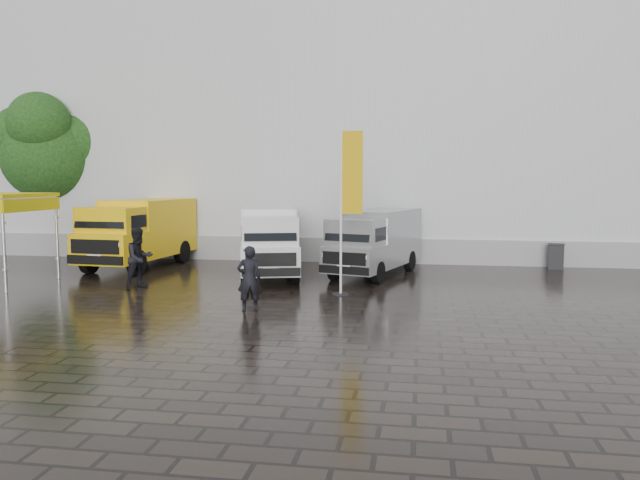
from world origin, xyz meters
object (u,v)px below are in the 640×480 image
Objects in this scene: flagpole at (347,200)px; person_front at (249,279)px; van_yellow at (139,234)px; wheelie_bin at (556,256)px; van_white at (269,242)px; person_tent at (139,258)px; van_silver at (375,243)px.

flagpole reaches higher than person_front.
van_yellow is 5.80× the size of wheelie_bin.
person_tent is (-3.38, -3.06, -0.25)m from van_white.
van_silver reaches higher than person_tent.
van_white is at bearing -148.93° from wheelie_bin.
van_white is at bearing -102.94° from person_front.
flagpole reaches higher than person_tent.
person_tent is (2.07, -4.34, -0.35)m from van_yellow.
person_front is 5.10m from person_tent.
van_yellow reaches higher than person_front.
flagpole reaches higher than van_silver.
van_yellow is at bearing -159.60° from wheelie_bin.
person_front is at bearing -123.07° from wheelie_bin.
van_silver is at bearing 2.23° from van_yellow.
van_silver is at bearing -2.55° from van_white.
wheelie_bin is (10.37, 3.53, -0.71)m from van_white.
person_tent is (-13.74, -6.59, 0.47)m from wheelie_bin.
van_silver is 3.11× the size of person_front.
van_silver is 5.44× the size of wheelie_bin.
wheelie_bin is (7.23, 6.64, -2.29)m from flagpole.
van_white is (5.45, -1.27, -0.10)m from van_yellow.
van_silver is at bearing -29.96° from person_tent.
person_tent is (-6.51, 0.05, -1.83)m from flagpole.
wheelie_bin is 0.51× the size of person_tent.
person_tent reaches higher than wheelie_bin.
person_front is (-9.44, -9.32, 0.36)m from wheelie_bin.
van_white is 5.88m from person_front.
van_yellow is 5.60m from van_white.
wheelie_bin is at bearing -33.32° from person_tent.
flagpole is (3.14, -3.11, 1.58)m from van_white.
wheelie_bin is at bearing 3.41° from van_white.
person_tent reaches higher than person_front.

